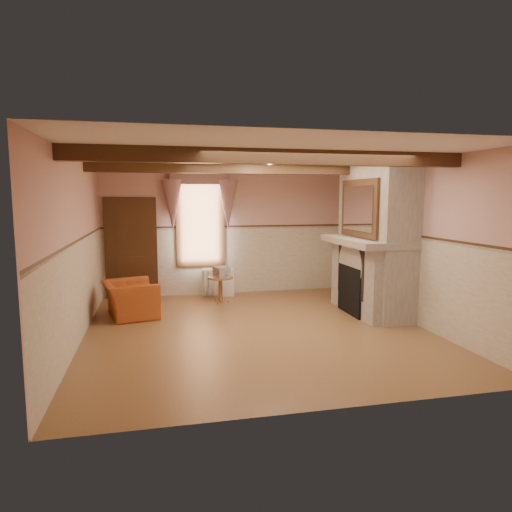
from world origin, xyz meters
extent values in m
cube|color=brown|center=(0.00, 0.00, 0.00)|extent=(5.50, 6.00, 0.01)
cube|color=silver|center=(0.00, 0.00, 2.80)|extent=(5.50, 6.00, 0.01)
cube|color=tan|center=(0.00, 3.00, 1.40)|extent=(5.50, 0.02, 2.80)
cube|color=tan|center=(0.00, -3.00, 1.40)|extent=(5.50, 0.02, 2.80)
cube|color=tan|center=(-2.75, 0.00, 1.40)|extent=(0.02, 6.00, 2.80)
cube|color=tan|center=(2.75, 0.00, 1.40)|extent=(0.02, 6.00, 2.80)
cube|color=black|center=(2.00, 0.60, 0.45)|extent=(0.20, 0.95, 0.90)
imported|color=#994219|center=(-2.06, 1.25, 0.33)|extent=(1.09, 1.19, 0.66)
cylinder|color=brown|center=(-0.30, 2.01, 0.28)|extent=(0.69, 0.69, 0.55)
cube|color=#B7AD8C|center=(-0.27, 2.02, 0.65)|extent=(0.35, 0.39, 0.20)
cube|color=white|center=(-0.25, 2.70, 0.30)|extent=(0.72, 0.33, 0.60)
imported|color=brown|center=(2.24, 0.49, 1.46)|extent=(0.35, 0.35, 0.09)
cube|color=#301D0D|center=(2.24, 1.31, 1.52)|extent=(0.14, 0.24, 0.20)
cylinder|color=gold|center=(2.24, 0.81, 1.56)|extent=(0.11, 0.11, 0.28)
cylinder|color=#B11A15|center=(2.24, 0.11, 1.50)|extent=(0.06, 0.06, 0.16)
cylinder|color=gold|center=(2.24, 0.43, 1.48)|extent=(0.06, 0.06, 0.12)
cube|color=gray|center=(2.42, 0.60, 1.40)|extent=(0.85, 2.00, 2.80)
cube|color=gray|center=(2.24, 0.60, 1.36)|extent=(1.05, 2.05, 0.12)
cube|color=silver|center=(2.06, 0.60, 1.97)|extent=(0.06, 1.44, 1.04)
cube|color=black|center=(-2.10, 2.94, 1.05)|extent=(1.10, 0.10, 2.10)
cube|color=white|center=(-0.60, 2.97, 1.65)|extent=(1.06, 0.08, 2.02)
cube|color=gray|center=(-0.60, 2.88, 2.25)|extent=(1.30, 0.14, 1.40)
cube|color=black|center=(0.00, -1.20, 2.70)|extent=(5.50, 0.18, 0.20)
cube|color=black|center=(0.00, 1.20, 2.70)|extent=(5.50, 0.18, 0.20)
camera|label=1|loc=(-1.60, -7.17, 2.16)|focal=32.00mm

